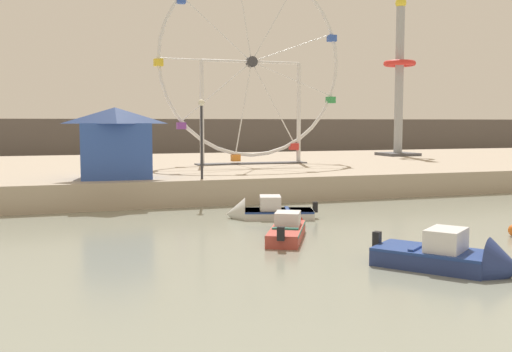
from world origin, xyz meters
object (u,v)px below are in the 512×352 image
ferris_wheel_white_frame (252,65)px  drop_tower_steel_tower (399,84)px  promenade_lamp_near (202,127)px  motorboat_navy_blue (457,258)px  motorboat_faded_red (288,228)px  motorboat_pale_grey (261,212)px  carnival_booth_blue_tent (116,142)px

ferris_wheel_white_frame → drop_tower_steel_tower: (14.72, 5.81, -0.59)m
promenade_lamp_near → motorboat_navy_blue: bearing=-76.6°
motorboat_faded_red → ferris_wheel_white_frame: ferris_wheel_white_frame is taller
motorboat_pale_grey → carnival_booth_blue_tent: carnival_booth_blue_tent is taller
motorboat_navy_blue → carnival_booth_blue_tent: bearing=166.5°
motorboat_pale_grey → motorboat_faded_red: motorboat_pale_grey is taller
promenade_lamp_near → carnival_booth_blue_tent: bearing=158.3°
carnival_booth_blue_tent → ferris_wheel_white_frame: bearing=41.7°
motorboat_pale_grey → ferris_wheel_white_frame: size_ratio=0.30×
motorboat_navy_blue → ferris_wheel_white_frame: bearing=137.5°
motorboat_faded_red → drop_tower_steel_tower: 31.63m
promenade_lamp_near → ferris_wheel_white_frame: bearing=59.1°
ferris_wheel_white_frame → promenade_lamp_near: 11.58m
motorboat_navy_blue → motorboat_faded_red: motorboat_navy_blue is taller
ferris_wheel_white_frame → carnival_booth_blue_tent: size_ratio=3.41×
motorboat_pale_grey → motorboat_navy_blue: 10.47m
motorboat_navy_blue → promenade_lamp_near: bearing=155.5°
ferris_wheel_white_frame → motorboat_pale_grey: bearing=-106.3°
motorboat_pale_grey → promenade_lamp_near: size_ratio=1.02×
ferris_wheel_white_frame → promenade_lamp_near: ferris_wheel_white_frame is taller
motorboat_pale_grey → ferris_wheel_white_frame: bearing=-89.3°
motorboat_navy_blue → motorboat_faded_red: bearing=164.6°
drop_tower_steel_tower → carnival_booth_blue_tent: 28.11m
motorboat_pale_grey → drop_tower_steel_tower: 28.39m
drop_tower_steel_tower → carnival_booth_blue_tent: bearing=-150.8°
ferris_wheel_white_frame → motorboat_navy_blue: bearing=-94.6°
drop_tower_steel_tower → motorboat_navy_blue: bearing=-118.9°
drop_tower_steel_tower → carnival_booth_blue_tent: size_ratio=3.40×
carnival_booth_blue_tent → promenade_lamp_near: (3.98, -1.59, 0.72)m
motorboat_pale_grey → carnival_booth_blue_tent: size_ratio=1.04×
motorboat_faded_red → ferris_wheel_white_frame: (4.52, 18.31, 7.51)m
motorboat_navy_blue → motorboat_faded_red: 6.66m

